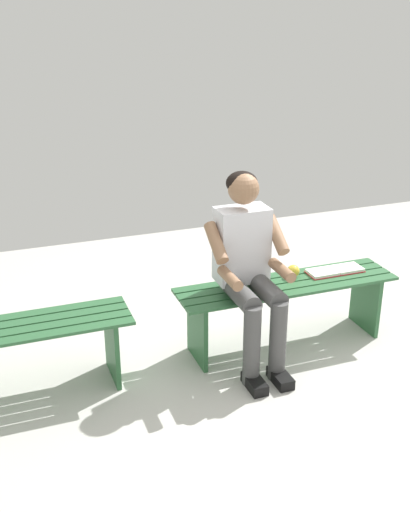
{
  "coord_description": "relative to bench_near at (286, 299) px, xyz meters",
  "views": [
    {
      "loc": [
        1.86,
        3.44,
        2.27
      ],
      "look_at": [
        0.66,
        0.15,
        0.82
      ],
      "focal_mm": 43.59,
      "sensor_mm": 36.0,
      "label": 1
    }
  ],
  "objects": [
    {
      "name": "person_seated",
      "position": [
        0.34,
        0.1,
        0.36
      ],
      "size": [
        0.5,
        0.69,
        1.28
      ],
      "color": "silver",
      "rests_on": "ground"
    },
    {
      "name": "ground_plane",
      "position": [
        0.94,
        1.0,
        -0.37
      ],
      "size": [
        10.0,
        7.0,
        0.04
      ],
      "primitive_type": "cube",
      "color": "beige"
    },
    {
      "name": "bench_far",
      "position": [
        1.88,
        0.0,
        -0.0
      ],
      "size": [
        1.52,
        0.39,
        0.47
      ],
      "rotation": [
        0.0,
        0.0,
        -0.0
      ],
      "color": "#2D6038",
      "rests_on": "ground"
    },
    {
      "name": "book_open",
      "position": [
        -0.4,
        -0.04,
        0.13
      ],
      "size": [
        0.41,
        0.16,
        0.02
      ],
      "rotation": [
        0.0,
        0.0,
        -0.0
      ],
      "color": "white",
      "rests_on": "bench_near"
    },
    {
      "name": "bench_near",
      "position": [
        0.0,
        0.0,
        0.0
      ],
      "size": [
        1.56,
        0.39,
        0.47
      ],
      "rotation": [
        0.0,
        0.0,
        -0.0
      ],
      "color": "#2D6038",
      "rests_on": "ground"
    },
    {
      "name": "apple",
      "position": [
        -0.08,
        -0.07,
        0.17
      ],
      "size": [
        0.09,
        0.09,
        0.09
      ],
      "primitive_type": "sphere",
      "color": "gold",
      "rests_on": "bench_near"
    }
  ]
}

